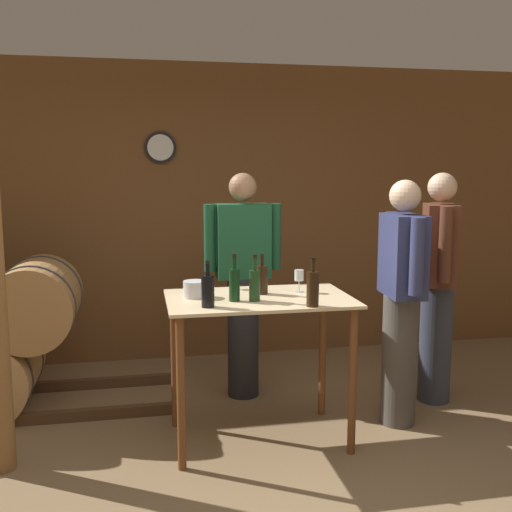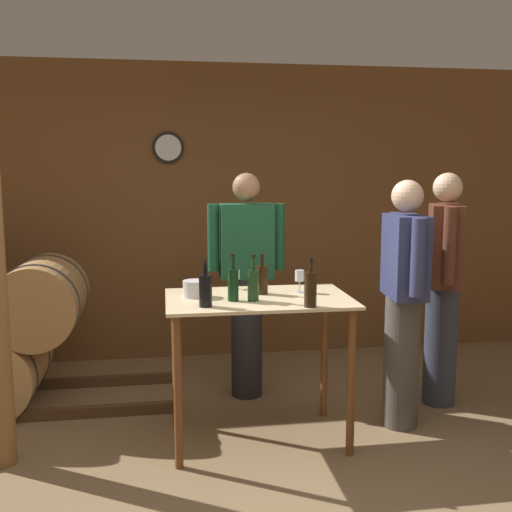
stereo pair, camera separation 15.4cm
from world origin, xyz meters
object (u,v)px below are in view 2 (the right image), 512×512
(wine_bottle_left, at_px, (233,283))
(wine_bottle_far_right, at_px, (310,288))
(person_host, at_px, (404,299))
(person_visitor_with_scarf, at_px, (443,284))
(wine_glass_near_center, at_px, (300,277))
(wine_glass_near_left, at_px, (235,276))
(wine_bottle_far_left, at_px, (205,290))
(ice_bucket, at_px, (195,289))
(person_visitor_bearded, at_px, (247,280))
(wine_bottle_center, at_px, (253,284))
(wine_bottle_right, at_px, (262,279))

(wine_bottle_left, xyz_separation_m, wine_bottle_far_right, (0.43, -0.23, 0.00))
(person_host, height_order, person_visitor_with_scarf, person_visitor_with_scarf)
(wine_glass_near_center, bearing_deg, wine_bottle_left, -158.07)
(wine_glass_near_left, height_order, wine_glass_near_center, wine_glass_near_center)
(wine_bottle_far_left, distance_m, ice_bucket, 0.29)
(wine_bottle_far_right, xyz_separation_m, wine_glass_near_left, (-0.37, 0.60, -0.02))
(wine_glass_near_center, xyz_separation_m, person_visitor_bearded, (-0.26, 0.68, -0.14))
(ice_bucket, relative_size, person_visitor_bearded, 0.09)
(person_host, relative_size, person_visitor_bearded, 0.98)
(wine_bottle_far_right, bearing_deg, wine_bottle_center, 145.66)
(wine_bottle_far_left, bearing_deg, wine_bottle_far_right, -9.44)
(wine_bottle_far_left, bearing_deg, person_host, 11.51)
(wine_glass_near_center, height_order, person_visitor_bearded, person_visitor_bearded)
(wine_bottle_far_left, bearing_deg, wine_bottle_center, 20.30)
(wine_bottle_far_right, bearing_deg, person_visitor_with_scarf, 30.95)
(wine_bottle_far_left, relative_size, wine_bottle_left, 0.95)
(wine_glass_near_left, relative_size, person_host, 0.08)
(wine_bottle_right, height_order, wine_glass_near_center, wine_bottle_right)
(wine_glass_near_left, bearing_deg, wine_glass_near_center, -23.81)
(wine_glass_near_center, relative_size, ice_bucket, 1.00)
(wine_glass_near_center, distance_m, person_visitor_with_scarf, 1.20)
(ice_bucket, height_order, person_visitor_bearded, person_visitor_bearded)
(wine_glass_near_left, relative_size, person_visitor_with_scarf, 0.07)
(wine_bottle_left, xyz_separation_m, person_host, (1.17, 0.14, -0.17))
(person_host, distance_m, person_visitor_bearded, 1.21)
(wine_glass_near_left, xyz_separation_m, person_visitor_with_scarf, (1.56, 0.11, -0.12))
(wine_bottle_center, bearing_deg, wine_glass_near_left, 99.33)
(wine_bottle_right, height_order, ice_bucket, wine_bottle_right)
(wine_glass_near_center, bearing_deg, wine_bottle_far_right, -94.15)
(wine_bottle_left, bearing_deg, person_visitor_with_scarf, 16.48)
(person_visitor_bearded, bearing_deg, wine_glass_near_left, -106.26)
(wine_bottle_far_right, xyz_separation_m, wine_glass_near_center, (0.03, 0.42, -0.01))
(wine_bottle_far_left, distance_m, wine_bottle_left, 0.22)
(wine_bottle_far_right, bearing_deg, wine_bottle_far_left, 170.56)
(wine_bottle_right, xyz_separation_m, person_visitor_bearded, (-0.01, 0.69, -0.13))
(wine_bottle_left, relative_size, wine_bottle_far_right, 1.03)
(wine_bottle_far_left, distance_m, wine_bottle_right, 0.49)
(person_visitor_with_scarf, bearing_deg, person_visitor_bearded, 164.75)
(wine_glass_near_center, bearing_deg, ice_bucket, -177.20)
(wine_glass_near_left, bearing_deg, person_visitor_bearded, 73.74)
(ice_bucket, height_order, person_host, person_host)
(wine_bottle_center, xyz_separation_m, wine_bottle_right, (0.09, 0.20, -0.01))
(wine_bottle_far_left, relative_size, wine_bottle_center, 0.96)
(ice_bucket, distance_m, person_visitor_with_scarf, 1.87)
(wine_bottle_far_left, distance_m, wine_bottle_far_right, 0.62)
(ice_bucket, relative_size, person_host, 0.09)
(wine_bottle_far_left, height_order, person_host, person_host)
(wine_bottle_left, bearing_deg, wine_bottle_center, -9.49)
(wine_bottle_left, distance_m, wine_bottle_center, 0.12)
(wine_bottle_right, xyz_separation_m, ice_bucket, (-0.44, -0.02, -0.05))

